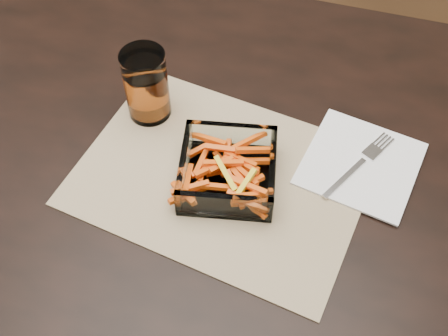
% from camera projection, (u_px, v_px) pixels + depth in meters
% --- Properties ---
extents(dining_table, '(1.60, 0.90, 0.75)m').
position_uv_depth(dining_table, '(174.00, 173.00, 1.02)').
color(dining_table, black).
rests_on(dining_table, ground).
extents(placemat, '(0.50, 0.39, 0.00)m').
position_uv_depth(placemat, '(221.00, 176.00, 0.91)').
color(placemat, tan).
rests_on(placemat, dining_table).
extents(glass_bowl, '(0.17, 0.17, 0.06)m').
position_uv_depth(glass_bowl, '(228.00, 172.00, 0.88)').
color(glass_bowl, white).
rests_on(glass_bowl, placemat).
extents(tumbler, '(0.07, 0.07, 0.13)m').
position_uv_depth(tumbler, '(147.00, 87.00, 0.94)').
color(tumbler, white).
rests_on(tumbler, placemat).
extents(napkin, '(0.21, 0.21, 0.00)m').
position_uv_depth(napkin, '(361.00, 163.00, 0.92)').
color(napkin, white).
rests_on(napkin, placemat).
extents(fork, '(0.10, 0.16, 0.00)m').
position_uv_depth(fork, '(360.00, 163.00, 0.91)').
color(fork, silver).
rests_on(fork, napkin).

